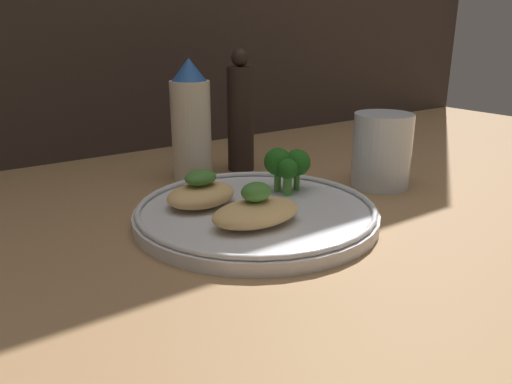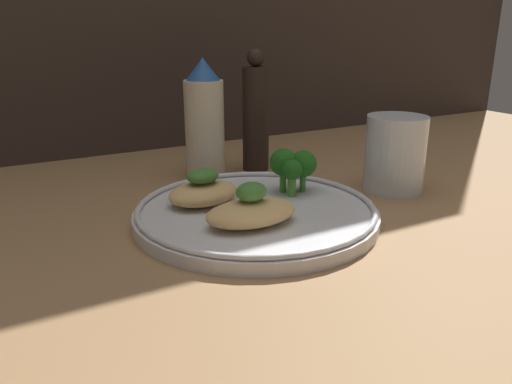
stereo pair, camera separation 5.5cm
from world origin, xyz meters
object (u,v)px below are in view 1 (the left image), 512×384
drinking_glass (382,150)px  pepper_grinder (241,116)px  sauce_bottle (191,123)px  plate (256,212)px  broccoli_bunch (287,164)px

drinking_glass → pepper_grinder: bearing=121.8°
sauce_bottle → drinking_glass: sauce_bottle is taller
sauce_bottle → plate: bearing=-96.3°
broccoli_bunch → sauce_bottle: sauce_bottle is taller
pepper_grinder → drinking_glass: (10.97, -17.66, -3.25)cm
pepper_grinder → sauce_bottle: bearing=180.0°
pepper_grinder → plate: bearing=-118.9°
broccoli_bunch → drinking_glass: size_ratio=0.56×
broccoli_bunch → plate: bearing=-156.0°
broccoli_bunch → pepper_grinder: 16.34cm
drinking_glass → plate: bearing=-177.5°
plate → broccoli_bunch: bearing=24.0°
broccoli_bunch → sauce_bottle: size_ratio=0.33×
sauce_bottle → pepper_grinder: (8.21, -0.00, 0.18)cm
plate → broccoli_bunch: broccoli_bunch is taller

